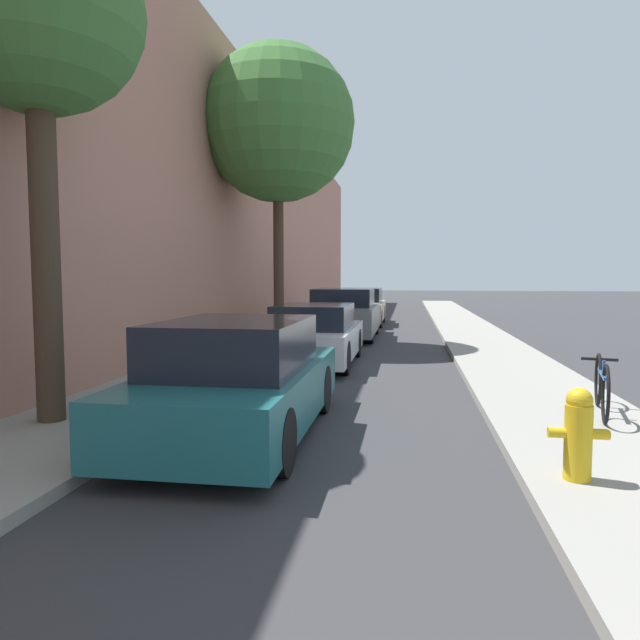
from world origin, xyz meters
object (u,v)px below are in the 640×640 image
parked_car_champagne (361,307)px  street_tree_far (278,125)px  street_tree_near (37,12)px  bicycle (602,385)px  fire_hydrant (578,433)px  parked_car_teal (238,381)px  parked_car_white (315,336)px  parked_car_grey (344,314)px

parked_car_champagne → street_tree_far: size_ratio=0.56×
parked_car_champagne → street_tree_near: (-2.40, -15.43, 4.15)m
street_tree_far → bicycle: (5.77, -7.17, -5.25)m
parked_car_champagne → fire_hydrant: (3.22, -16.56, -0.14)m
street_tree_near → parked_car_champagne: bearing=81.2°
parked_car_champagne → parked_car_teal: bearing=-90.4°
parked_car_white → parked_car_grey: size_ratio=0.93×
parked_car_teal → parked_car_champagne: parked_car_champagne is taller
parked_car_teal → parked_car_white: bearing=90.1°
street_tree_far → bicycle: size_ratio=4.53×
parked_car_teal → street_tree_far: 9.94m
parked_car_champagne → fire_hydrant: 16.87m
street_tree_near → street_tree_far: street_tree_far is taller
parked_car_grey → fire_hydrant: 12.17m
street_tree_near → fire_hydrant: 7.15m
street_tree_far → fire_hydrant: size_ratio=9.71×
parked_car_white → parked_car_grey: parked_car_grey is taller
parked_car_white → street_tree_far: street_tree_far is taller
street_tree_far → parked_car_teal: bearing=-80.1°
parked_car_teal → parked_car_champagne: 15.34m
parked_car_teal → fire_hydrant: parked_car_teal is taller
street_tree_far → fire_hydrant: bearing=-63.5°
street_tree_far → fire_hydrant: street_tree_far is taller
parked_car_white → street_tree_near: 7.28m
parked_car_white → fire_hydrant: parked_car_white is taller
street_tree_near → bicycle: bearing=11.5°
parked_car_grey → street_tree_far: 5.64m
street_tree_near → fire_hydrant: size_ratio=7.62×
parked_car_champagne → fire_hydrant: bearing=-79.0°
parked_car_grey → bicycle: (4.26, -9.25, -0.23)m
parked_car_white → bicycle: parked_car_white is taller
fire_hydrant → street_tree_far: bearing=116.5°
parked_car_white → street_tree_near: street_tree_near is taller
fire_hydrant → parked_car_teal: bearing=159.9°
street_tree_far → street_tree_near: bearing=-95.4°
parked_car_teal → bicycle: size_ratio=2.37×
parked_car_white → parked_car_champagne: bearing=89.3°
parked_car_champagne → bicycle: bearing=-73.5°
street_tree_near → fire_hydrant: (5.61, -1.13, -4.29)m
parked_car_grey → street_tree_near: bearing=-102.3°
parked_car_grey → parked_car_champagne: 4.84m
parked_car_teal → street_tree_near: 4.76m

